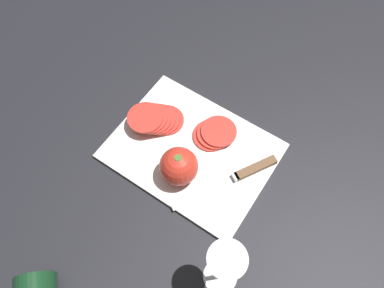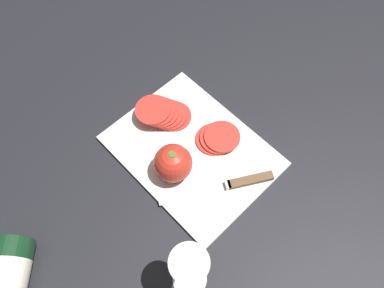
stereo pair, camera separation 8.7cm
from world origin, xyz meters
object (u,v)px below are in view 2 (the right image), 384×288
at_px(whole_tomato, 173,163).
at_px(knife, 240,183).
at_px(tomato_slice_stack_far, 164,113).
at_px(wine_glass, 189,269).
at_px(tomato_slice_stack_near, 218,138).

distance_m(whole_tomato, knife, 0.16).
xyz_separation_m(knife, tomato_slice_stack_far, (0.25, 0.00, 0.01)).
bearing_deg(wine_glass, knife, -72.66).
xyz_separation_m(whole_tomato, tomato_slice_stack_far, (0.13, -0.08, -0.03)).
bearing_deg(whole_tomato, wine_glass, 145.06).
distance_m(wine_glass, tomato_slice_stack_far, 0.40).
bearing_deg(whole_tomato, tomato_slice_stack_far, -33.32).
bearing_deg(whole_tomato, tomato_slice_stack_near, -95.44).
bearing_deg(knife, tomato_slice_stack_near, -81.39).
distance_m(tomato_slice_stack_near, tomato_slice_stack_far, 0.15).
height_order(wine_glass, tomato_slice_stack_near, wine_glass).
bearing_deg(tomato_slice_stack_near, tomato_slice_stack_far, 19.66).
relative_size(wine_glass, tomato_slice_stack_near, 1.81).
xyz_separation_m(wine_glass, knife, (0.07, -0.22, -0.11)).
height_order(whole_tomato, tomato_slice_stack_far, whole_tomato).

